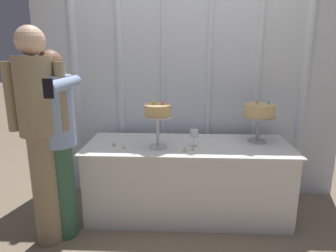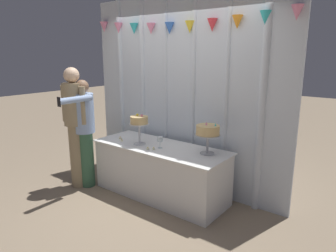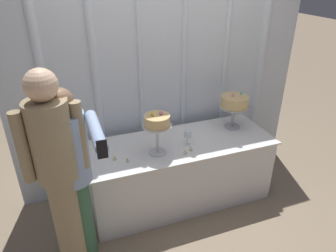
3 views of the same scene
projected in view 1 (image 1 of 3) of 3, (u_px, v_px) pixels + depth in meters
name	position (u px, v px, depth m)	size (l,w,h in m)	color
ground_plane	(187.00, 218.00, 2.94)	(24.00, 24.00, 0.00)	gray
draped_curtain	(188.00, 65.00, 3.15)	(3.26, 0.15, 2.75)	silver
cake_table	(188.00, 179.00, 2.95)	(1.93, 0.73, 0.72)	white
cake_display_nearleft	(158.00, 113.00, 2.69)	(0.28, 0.28, 0.43)	silver
cake_display_nearright	(259.00, 112.00, 2.87)	(0.32, 0.32, 0.41)	#B2B2B7
wine_glass	(194.00, 134.00, 2.77)	(0.08, 0.08, 0.16)	silver
tealight_far_left	(114.00, 145.00, 2.81)	(0.04, 0.04, 0.04)	beige
tealight_near_left	(124.00, 147.00, 2.74)	(0.04, 0.04, 0.03)	beige
tealight_near_right	(185.00, 150.00, 2.65)	(0.04, 0.04, 0.04)	beige
tealight_far_right	(193.00, 149.00, 2.68)	(0.04, 0.04, 0.04)	beige
guest_girl_blue_dress	(57.00, 138.00, 2.46)	(0.47, 0.66, 1.59)	#3D6B4C
guest_man_pink_jacket	(40.00, 129.00, 2.36)	(0.46, 0.32, 1.77)	#9E8966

